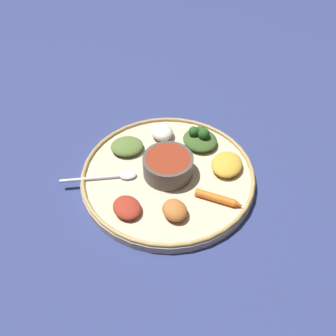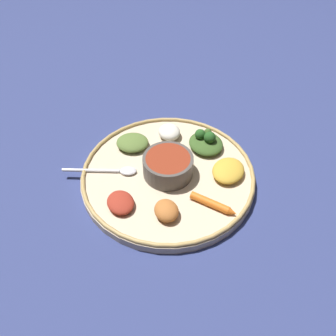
{
  "view_description": "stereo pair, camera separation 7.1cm",
  "coord_description": "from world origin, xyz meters",
  "px_view_note": "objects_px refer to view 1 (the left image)",
  "views": [
    {
      "loc": [
        -0.48,
        0.11,
        0.55
      ],
      "look_at": [
        0.0,
        0.0,
        0.03
      ],
      "focal_mm": 38.41,
      "sensor_mm": 36.0,
      "label": 1
    },
    {
      "loc": [
        -0.49,
        0.04,
        0.55
      ],
      "look_at": [
        0.0,
        0.0,
        0.03
      ],
      "focal_mm": 38.41,
      "sensor_mm": 36.0,
      "label": 2
    }
  ],
  "objects_px": {
    "spoon": "(111,177)",
    "greens_pile": "(200,138)",
    "carrot_near_spoon": "(218,199)",
    "center_bowl": "(168,165)"
  },
  "relations": [
    {
      "from": "spoon",
      "to": "greens_pile",
      "type": "xyz_separation_m",
      "value": [
        0.06,
        -0.2,
        0.01
      ]
    },
    {
      "from": "carrot_near_spoon",
      "to": "center_bowl",
      "type": "bearing_deg",
      "value": 39.94
    },
    {
      "from": "center_bowl",
      "to": "carrot_near_spoon",
      "type": "distance_m",
      "value": 0.12
    },
    {
      "from": "spoon",
      "to": "carrot_near_spoon",
      "type": "bearing_deg",
      "value": -118.49
    },
    {
      "from": "center_bowl",
      "to": "carrot_near_spoon",
      "type": "xyz_separation_m",
      "value": [
        -0.09,
        -0.08,
        -0.02
      ]
    },
    {
      "from": "spoon",
      "to": "carrot_near_spoon",
      "type": "relative_size",
      "value": 1.82
    },
    {
      "from": "center_bowl",
      "to": "carrot_near_spoon",
      "type": "bearing_deg",
      "value": -140.06
    },
    {
      "from": "spoon",
      "to": "greens_pile",
      "type": "bearing_deg",
      "value": -73.21
    },
    {
      "from": "greens_pile",
      "to": "carrot_near_spoon",
      "type": "distance_m",
      "value": 0.16
    },
    {
      "from": "center_bowl",
      "to": "carrot_near_spoon",
      "type": "height_order",
      "value": "center_bowl"
    }
  ]
}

